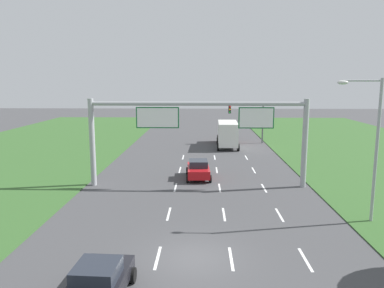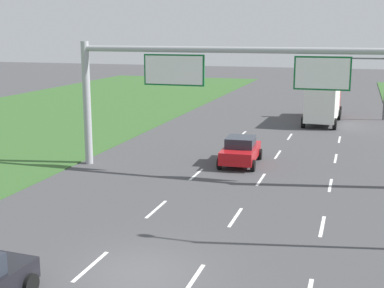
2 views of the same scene
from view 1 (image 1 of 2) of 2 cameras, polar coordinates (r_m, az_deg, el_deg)
name	(u,v)px [view 1 (image 1 of 2)]	position (r m, az deg, el deg)	size (l,w,h in m)	color
ground_plane	(194,258)	(18.60, 0.35, -17.00)	(200.00, 200.00, 0.00)	#424244
lane_dashes_inner_left	(164,233)	(21.42, -4.29, -13.31)	(0.14, 44.40, 0.01)	white
lane_dashes_inner_right	(227,233)	(21.37, 5.36, -13.39)	(0.14, 44.40, 0.01)	white
lane_dashes_slip	(291,234)	(21.88, 14.79, -13.11)	(0.14, 44.40, 0.01)	white
car_near_red	(198,169)	(32.46, 0.96, -3.86)	(2.26, 4.05, 1.60)	red
car_lead_silver	(97,284)	(15.44, -14.26, -20.02)	(2.36, 4.34, 1.56)	black
box_truck	(227,133)	(48.48, 5.41, 1.70)	(2.86, 8.39, 3.26)	#B21E19
sign_gantry	(199,126)	(29.33, 1.02, 2.82)	(17.24, 0.44, 7.00)	#9EA0A5
traffic_light_mast	(249,115)	(51.22, 8.62, 4.42)	(4.76, 0.49, 5.60)	#47494F
street_lamp	(371,138)	(23.95, 25.60, 0.83)	(2.61, 0.32, 8.50)	#9EA0A5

